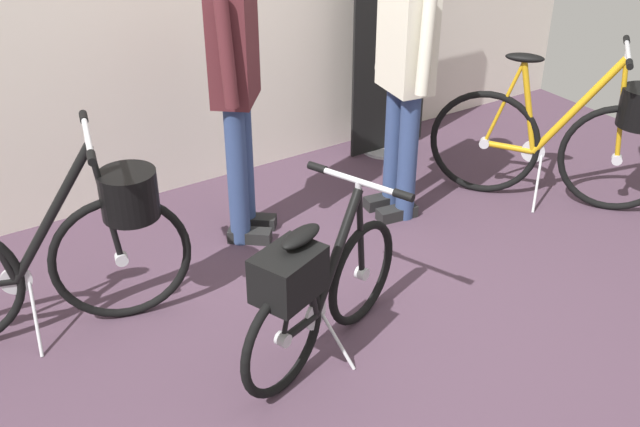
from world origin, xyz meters
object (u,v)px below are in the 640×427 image
floor_banner_stand (390,61)px  visitor_browsing (405,66)px  folding_bike_foreground (315,290)px  display_bike_right (574,135)px  display_bike_left (60,247)px  visitor_near_wall (235,73)px

floor_banner_stand → visitor_browsing: visitor_browsing is taller
folding_bike_foreground → display_bike_right: display_bike_right is taller
floor_banner_stand → folding_bike_foreground: size_ratio=1.39×
display_bike_right → floor_banner_stand: bearing=109.8°
display_bike_left → folding_bike_foreground: bearing=-44.6°
folding_bike_foreground → visitor_near_wall: bearing=77.9°
folding_bike_foreground → visitor_browsing: bearing=37.4°
folding_bike_foreground → display_bike_left: 1.16m
visitor_near_wall → display_bike_right: bearing=-22.2°
display_bike_right → visitor_browsing: visitor_browsing is taller
display_bike_right → visitor_near_wall: visitor_near_wall is taller
visitor_near_wall → visitor_browsing: size_ratio=1.05×
floor_banner_stand → display_bike_right: (0.43, -1.20, -0.19)m
display_bike_left → display_bike_right: (2.87, -0.42, 0.01)m
display_bike_right → visitor_near_wall: 2.01m
floor_banner_stand → visitor_near_wall: bearing=-161.1°
floor_banner_stand → visitor_browsing: bearing=-123.0°
floor_banner_stand → visitor_browsing: (-0.47, -0.73, 0.26)m
display_bike_left → display_bike_right: 2.90m
folding_bike_foreground → display_bike_right: size_ratio=0.93×
floor_banner_stand → display_bike_left: 2.57m
floor_banner_stand → display_bike_right: size_ratio=1.29×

